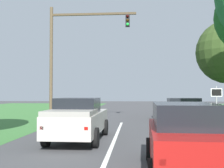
{
  "coord_description": "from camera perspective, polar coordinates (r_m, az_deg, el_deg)",
  "views": [
    {
      "loc": [
        0.9,
        -2.3,
        2.17
      ],
      "look_at": [
        -0.48,
        15.69,
        2.72
      ],
      "focal_mm": 45.85,
      "sensor_mm": 36.0,
      "label": 1
    }
  ],
  "objects": [
    {
      "name": "ground_plane",
      "position": [
        12.77,
        0.3,
        -11.54
      ],
      "size": [
        120.0,
        120.0,
        0.0
      ],
      "primitive_type": "plane",
      "color": "#424244"
    },
    {
      "name": "red_suv_near",
      "position": [
        8.1,
        14.43,
        -10.09
      ],
      "size": [
        2.22,
        4.77,
        1.88
      ],
      "color": "#9E1411",
      "rests_on": "ground_plane"
    },
    {
      "name": "pickup_truck_lead",
      "position": [
        13.09,
        -6.68,
        -6.92
      ],
      "size": [
        2.29,
        5.53,
        1.94
      ],
      "color": "#B7B2A8",
      "rests_on": "ground_plane"
    },
    {
      "name": "traffic_light",
      "position": [
        21.94,
        -8.18,
        7.26
      ],
      "size": [
        6.56,
        0.4,
        8.69
      ],
      "color": "brown",
      "rests_on": "ground_plane"
    },
    {
      "name": "keep_moving_sign",
      "position": [
        16.38,
        20.11,
        -3.57
      ],
      "size": [
        0.6,
        0.09,
        2.53
      ],
      "color": "gray",
      "rests_on": "ground_plane"
    },
    {
      "name": "crossing_suv_far",
      "position": [
        24.71,
        13.75,
        -4.62
      ],
      "size": [
        4.35,
        2.19,
        1.72
      ],
      "color": "black",
      "rests_on": "ground_plane"
    }
  ]
}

